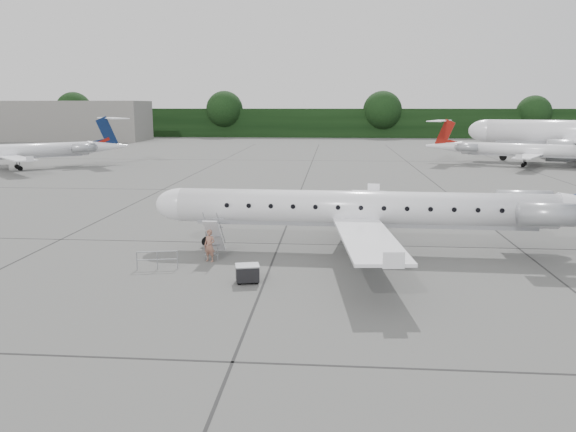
# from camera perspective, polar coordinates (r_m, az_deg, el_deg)

# --- Properties ---
(ground) EXTENTS (320.00, 320.00, 0.00)m
(ground) POSITION_cam_1_polar(r_m,az_deg,el_deg) (31.68, 8.12, -5.24)
(ground) COLOR #565754
(ground) RESTS_ON ground
(treeline) EXTENTS (260.00, 4.00, 8.00)m
(treeline) POSITION_cam_1_polar(r_m,az_deg,el_deg) (160.42, 5.44, 9.38)
(treeline) COLOR black
(treeline) RESTS_ON ground
(terminal_building) EXTENTS (40.00, 14.00, 10.00)m
(terminal_building) POSITION_cam_1_polar(r_m,az_deg,el_deg) (155.99, -21.47, 8.98)
(terminal_building) COLOR slate
(terminal_building) RESTS_ON ground
(main_regional_jet) EXTENTS (29.84, 21.88, 7.50)m
(main_regional_jet) POSITION_cam_1_polar(r_m,az_deg,el_deg) (34.49, 7.68, 2.51)
(main_regional_jet) COLOR white
(main_regional_jet) RESTS_ON ground
(airstair) EXTENTS (0.91, 2.15, 2.35)m
(airstair) POSITION_cam_1_polar(r_m,az_deg,el_deg) (33.80, -7.48, -2.12)
(airstair) COLOR white
(airstair) RESTS_ON ground
(passenger) EXTENTS (0.80, 0.66, 1.88)m
(passenger) POSITION_cam_1_polar(r_m,az_deg,el_deg) (32.71, -7.96, -3.00)
(passenger) COLOR #956351
(passenger) RESTS_ON ground
(safety_railing) EXTENTS (2.17, 0.52, 1.00)m
(safety_railing) POSITION_cam_1_polar(r_m,az_deg,el_deg) (31.82, -13.14, -4.41)
(safety_railing) COLOR #93969B
(safety_railing) RESTS_ON ground
(baggage_cart) EXTENTS (1.33, 1.17, 1.00)m
(baggage_cart) POSITION_cam_1_polar(r_m,az_deg,el_deg) (28.76, -4.14, -5.82)
(baggage_cart) COLOR black
(baggage_cart) RESTS_ON ground
(bg_regional_left) EXTENTS (33.74, 32.46, 7.19)m
(bg_regional_left) POSITION_cam_1_polar(r_m,az_deg,el_deg) (87.45, -26.53, 6.54)
(bg_regional_left) COLOR white
(bg_regional_left) RESTS_ON ground
(bg_regional_right) EXTENTS (30.70, 26.83, 6.71)m
(bg_regional_right) POSITION_cam_1_polar(r_m,az_deg,el_deg) (90.33, 23.59, 6.74)
(bg_regional_right) COLOR white
(bg_regional_right) RESTS_ON ground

